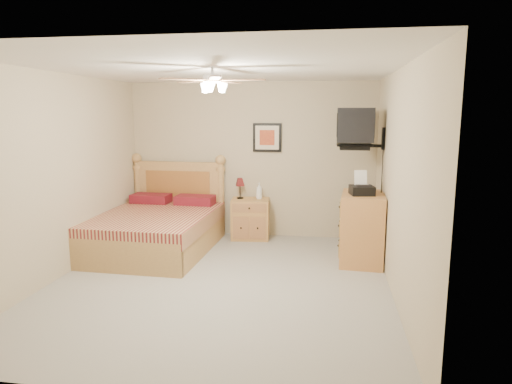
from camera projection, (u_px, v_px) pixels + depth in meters
floor at (220, 283)px, 5.48m from camera, size 4.50×4.50×0.00m
ceiling at (217, 68)px, 5.05m from camera, size 4.00×4.50×0.04m
wall_back at (251, 160)px, 7.45m from camera, size 4.00×0.04×2.50m
wall_front at (139, 228)px, 3.07m from camera, size 4.00×0.04×2.50m
wall_left at (59, 176)px, 5.57m from camera, size 0.04×4.50×2.50m
wall_right at (397, 184)px, 4.95m from camera, size 0.04×4.50×2.50m
bed at (154, 206)px, 6.64m from camera, size 1.65×2.13×1.34m
nightstand at (250, 219)px, 7.37m from camera, size 0.64×0.50×0.65m
table_lamp at (240, 188)px, 7.35m from camera, size 0.24×0.24×0.33m
lotion_bottle at (259, 191)px, 7.31m from camera, size 0.13×0.13×0.26m
framed_picture at (267, 138)px, 7.32m from camera, size 0.46×0.04×0.46m
dresser at (362, 228)px, 6.17m from camera, size 0.61×0.84×0.95m
fax_machine at (362, 183)px, 5.98m from camera, size 0.35×0.36×0.31m
magazine_lower at (357, 189)px, 6.34m from camera, size 0.23×0.28×0.02m
magazine_upper at (358, 188)px, 6.34m from camera, size 0.23×0.29×0.02m
wall_tv at (366, 128)px, 6.20m from camera, size 0.56×0.46×0.58m
ceiling_fan at (212, 80)px, 4.87m from camera, size 1.14×1.14×0.28m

